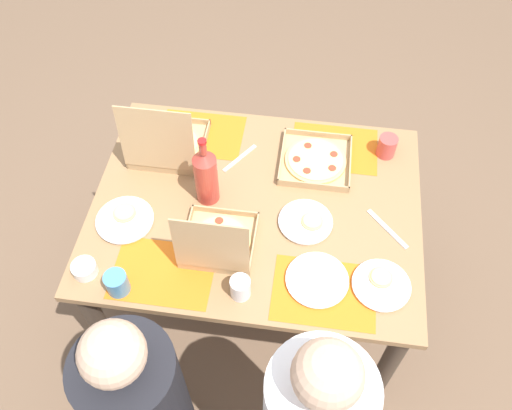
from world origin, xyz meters
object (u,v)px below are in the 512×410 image
plate_near_left (125,219)px  cup_clear_right (239,287)px  plate_far_right (381,285)px  cup_dark (117,283)px  pizza_box_corner_right (167,144)px  pizza_box_edge_far (218,242)px  plate_middle (317,280)px  soda_bottle (206,175)px  plate_near_right (306,222)px  pizza_box_center (315,161)px  cup_spare (387,146)px  diner_right_seat (145,409)px  condiment_bowl (85,269)px

plate_near_left → cup_clear_right: cup_clear_right is taller
plate_far_right → cup_dark: (0.91, 0.14, 0.03)m
pizza_box_corner_right → plate_near_left: pizza_box_corner_right is taller
pizza_box_corner_right → plate_near_left: (0.08, 0.37, -0.04)m
pizza_box_edge_far → plate_middle: bearing=167.0°
plate_near_left → soda_bottle: bearing=-151.5°
plate_near_right → plate_near_left: size_ratio=0.94×
pizza_box_corner_right → cup_dark: (0.02, 0.65, -0.01)m
pizza_box_center → plate_near_right: size_ratio=1.39×
cup_spare → plate_near_left: bearing=26.2°
pizza_box_center → plate_near_left: pizza_box_center is taller
plate_near_left → diner_right_seat: size_ratio=0.20×
pizza_box_corner_right → cup_spare: pizza_box_corner_right is taller
plate_middle → cup_clear_right: bearing=17.7°
plate_far_right → pizza_box_edge_far: bearing=-7.0°
plate_near_right → cup_clear_right: 0.39m
pizza_box_edge_far → cup_spare: pizza_box_edge_far is taller
pizza_box_corner_right → plate_near_left: bearing=77.4°
pizza_box_edge_far → plate_middle: (-0.37, 0.09, -0.04)m
plate_middle → diner_right_seat: 0.75m
cup_dark → cup_clear_right: bearing=-174.3°
pizza_box_corner_right → cup_spare: size_ratio=3.56×
cup_dark → condiment_bowl: (0.14, -0.05, -0.02)m
pizza_box_corner_right → diner_right_seat: 1.02m
pizza_box_center → pizza_box_corner_right: bearing=2.5°
pizza_box_corner_right → plate_near_right: size_ratio=1.59×
pizza_box_edge_far → plate_near_right: pizza_box_edge_far is taller
pizza_box_center → condiment_bowl: 1.00m
plate_near_left → cup_dark: 0.29m
plate_near_left → plate_middle: 0.76m
soda_bottle → condiment_bowl: 0.55m
soda_bottle → pizza_box_edge_far: bearing=109.9°
condiment_bowl → soda_bottle: bearing=-133.2°
plate_far_right → diner_right_seat: diner_right_seat is taller
soda_bottle → diner_right_seat: size_ratio=0.29×
plate_middle → condiment_bowl: 0.82m
pizza_box_edge_far → cup_dark: pizza_box_edge_far is taller
pizza_box_center → diner_right_seat: (0.50, 1.00, -0.26)m
plate_middle → soda_bottle: soda_bottle is taller
soda_bottle → cup_dark: 0.51m
plate_far_right → cup_clear_right: bearing=11.3°
soda_bottle → cup_clear_right: bearing=115.0°
plate_near_right → plate_near_left: bearing=7.0°
pizza_box_edge_far → plate_far_right: (-0.59, 0.07, -0.04)m
pizza_box_corner_right → plate_near_right: bearing=154.8°
pizza_box_corner_right → condiment_bowl: pizza_box_corner_right is taller
plate_near_left → soda_bottle: size_ratio=0.68×
pizza_box_edge_far → pizza_box_corner_right: 0.53m
cup_dark → plate_near_left: bearing=-77.9°
pizza_box_corner_right → cup_dark: 0.65m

